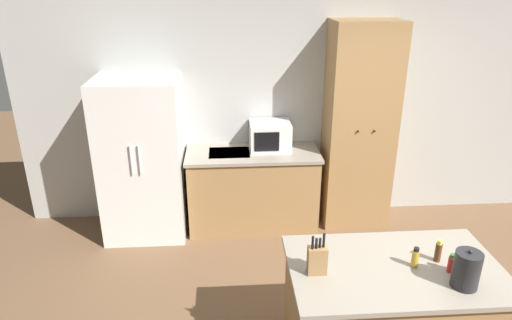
# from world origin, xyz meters

# --- Properties ---
(wall_back) EXTENTS (7.20, 0.06, 2.60)m
(wall_back) POSITION_xyz_m (0.00, 2.33, 1.30)
(wall_back) COLOR #B2B2AD
(wall_back) RESTS_ON ground_plane
(refrigerator) EXTENTS (0.85, 0.73, 1.74)m
(refrigerator) POSITION_xyz_m (-2.20, 1.95, 0.87)
(refrigerator) COLOR white
(refrigerator) RESTS_ON ground_plane
(back_counter) EXTENTS (1.45, 0.64, 0.90)m
(back_counter) POSITION_xyz_m (-1.02, 2.00, 0.45)
(back_counter) COLOR #9E7547
(back_counter) RESTS_ON ground_plane
(pantry_cabinet) EXTENTS (0.72, 0.53, 2.27)m
(pantry_cabinet) POSITION_xyz_m (0.15, 2.05, 1.14)
(pantry_cabinet) COLOR #9E7547
(pantry_cabinet) RESTS_ON ground_plane
(microwave) EXTENTS (0.44, 0.39, 0.30)m
(microwave) POSITION_xyz_m (-0.82, 2.09, 1.05)
(microwave) COLOR white
(microwave) RESTS_ON back_counter
(knife_block) EXTENTS (0.12, 0.07, 0.29)m
(knife_block) POSITION_xyz_m (-0.74, -0.20, 1.01)
(knife_block) COLOR #9E7547
(knife_block) RESTS_ON kitchen_island
(spice_bottle_tall_dark) EXTENTS (0.05, 0.05, 0.13)m
(spice_bottle_tall_dark) POSITION_xyz_m (0.13, -0.25, 0.97)
(spice_bottle_tall_dark) COLOR #B2281E
(spice_bottle_tall_dark) RESTS_ON kitchen_island
(spice_bottle_short_red) EXTENTS (0.05, 0.05, 0.13)m
(spice_bottle_short_red) POSITION_xyz_m (0.20, -0.29, 0.97)
(spice_bottle_short_red) COLOR gold
(spice_bottle_short_red) RESTS_ON kitchen_island
(spice_bottle_amber_oil) EXTENTS (0.04, 0.04, 0.16)m
(spice_bottle_amber_oil) POSITION_xyz_m (0.09, -0.13, 0.99)
(spice_bottle_amber_oil) COLOR #563319
(spice_bottle_amber_oil) RESTS_ON kitchen_island
(spice_bottle_green_herb) EXTENTS (0.05, 0.05, 0.14)m
(spice_bottle_green_herb) POSITION_xyz_m (-0.09, -0.18, 0.98)
(spice_bottle_green_herb) COLOR gold
(spice_bottle_green_herb) RESTS_ON kitchen_island
(kettle) EXTENTS (0.16, 0.16, 0.26)m
(kettle) POSITION_xyz_m (0.14, -0.40, 1.03)
(kettle) COLOR #232326
(kettle) RESTS_ON kitchen_island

